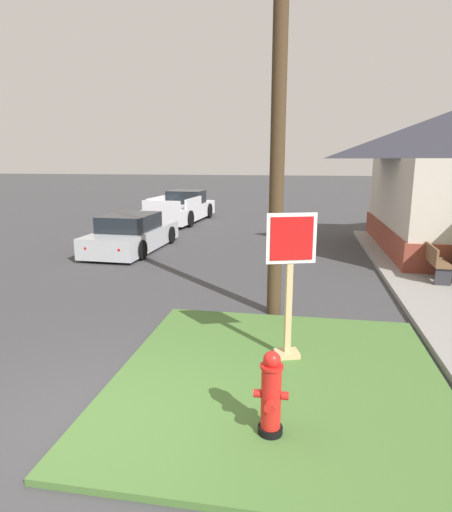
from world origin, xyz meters
name	(u,v)px	position (x,y,z in m)	size (l,w,h in m)	color
ground_plane	(91,429)	(0.00, 0.00, 0.00)	(160.00, 160.00, 0.00)	#3D3D3F
grass_corner_patch	(279,379)	(2.06, 1.50, 0.04)	(4.53, 4.88, 0.08)	#477033
sidewalk_strip	(446,296)	(5.52, 5.84, 0.06)	(2.20, 17.35, 0.12)	gray
fire_hydrant	(271,395)	(2.04, 0.18, 0.54)	(0.38, 0.34, 0.97)	black
stop_sign	(289,289)	(2.15, 2.14, 1.17)	(0.71, 0.38, 2.22)	tan
manhole_cover	(183,326)	(0.20, 3.23, 0.01)	(0.70, 0.70, 0.02)	black
parked_sedan_silver	(132,234)	(-3.36, 9.69, 0.54)	(2.00, 4.54, 1.25)	#ADB2B7
pickup_truck_white	(182,209)	(-3.59, 16.78, 0.62)	(2.32, 5.56, 1.48)	silver
street_bench	(435,260)	(5.59, 7.19, 0.58)	(0.46, 1.48, 0.85)	brown
utility_pole	(280,53)	(1.80, 4.27, 4.88)	(1.38, 0.28, 9.40)	#42301E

